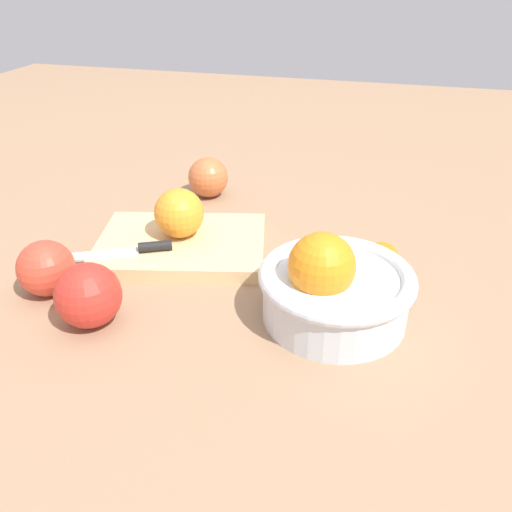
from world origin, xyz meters
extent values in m
plane|color=#997556|center=(0.00, 0.00, 0.00)|extent=(2.40, 2.40, 0.00)
cylinder|color=silver|center=(-0.13, 0.10, 0.03)|extent=(0.17, 0.17, 0.06)
torus|color=silver|center=(-0.13, 0.10, 0.06)|extent=(0.18, 0.18, 0.02)
sphere|color=orange|center=(-0.11, 0.11, 0.07)|extent=(0.08, 0.08, 0.08)
cube|color=#DBB77F|center=(0.11, 0.00, 0.01)|extent=(0.27, 0.22, 0.02)
sphere|color=orange|center=(0.11, -0.01, 0.05)|extent=(0.07, 0.07, 0.07)
cube|color=silver|center=(0.20, 0.07, 0.02)|extent=(0.11, 0.07, 0.00)
cylinder|color=black|center=(0.13, 0.04, 0.03)|extent=(0.05, 0.03, 0.01)
sphere|color=#D6422D|center=(0.23, 0.14, 0.04)|extent=(0.07, 0.07, 0.07)
sphere|color=red|center=(0.14, 0.18, 0.04)|extent=(0.08, 0.08, 0.08)
sphere|color=#CC6638|center=(0.13, -0.19, 0.03)|extent=(0.07, 0.07, 0.07)
ellipsoid|color=orange|center=(-0.17, -0.08, 0.00)|extent=(0.05, 0.06, 0.01)
camera|label=1|loc=(-0.17, 0.60, 0.37)|focal=36.67mm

